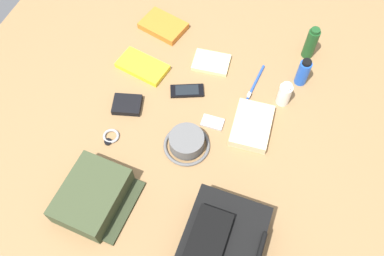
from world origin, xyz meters
TOP-DOWN VIEW (x-y plane):
  - ground_plane at (0.00, 0.00)m, footprint 2.64×2.02m
  - backpack at (0.39, 0.23)m, footprint 0.33×0.24m
  - toiletry_pouch at (0.37, -0.22)m, footprint 0.26×0.25m
  - bucket_hat at (0.06, -0.00)m, footprint 0.17×0.17m
  - shampoo_bottle at (-0.53, 0.33)m, footprint 0.05×0.05m
  - deodorant_spray at (-0.38, 0.33)m, footprint 0.05×0.05m
  - toothpaste_tube at (-0.26, 0.29)m, footprint 0.05×0.05m
  - paperback_novel at (-0.46, -0.31)m, footprint 0.17×0.22m
  - travel_guidebook at (-0.22, -0.30)m, footprint 0.15×0.22m
  - cell_phone at (-0.17, -0.09)m, footprint 0.11×0.15m
  - media_player at (-0.07, 0.06)m, footprint 0.06×0.09m
  - wristwatch at (0.12, -0.28)m, footprint 0.07×0.06m
  - toothbrush at (-0.30, 0.16)m, footprint 0.19×0.03m
  - wallet at (-0.03, -0.28)m, footprint 0.12×0.13m
  - notepad at (-0.35, -0.04)m, footprint 0.13×0.16m
  - folded_towel at (-0.10, 0.21)m, footprint 0.21×0.15m

SIDE VIEW (x-z plane):
  - ground_plane at x=0.00m, z-range -0.02..0.00m
  - media_player at x=-0.07m, z-range 0.00..0.01m
  - wristwatch at x=0.12m, z-range 0.00..0.01m
  - toothbrush at x=-0.30m, z-range 0.00..0.02m
  - cell_phone at x=-0.17m, z-range 0.00..0.01m
  - notepad at x=-0.35m, z-range 0.00..0.02m
  - travel_guidebook at x=-0.22m, z-range 0.00..0.02m
  - wallet at x=-0.03m, z-range 0.00..0.02m
  - paperback_novel at x=-0.46m, z-range 0.00..0.03m
  - folded_towel at x=-0.10m, z-range 0.00..0.04m
  - bucket_hat at x=0.06m, z-range 0.00..0.06m
  - toiletry_pouch at x=0.37m, z-range 0.00..0.08m
  - toothpaste_tube at x=-0.26m, z-range 0.00..0.11m
  - deodorant_spray at x=-0.38m, z-range 0.00..0.13m
  - backpack at x=0.39m, z-range -0.01..0.14m
  - shampoo_bottle at x=-0.53m, z-range 0.00..0.15m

